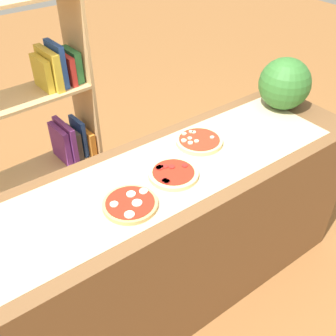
{
  "coord_description": "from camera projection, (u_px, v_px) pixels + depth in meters",
  "views": [
    {
      "loc": [
        -0.86,
        -1.16,
        2.06
      ],
      "look_at": [
        0.0,
        0.0,
        0.94
      ],
      "focal_mm": 42.37,
      "sensor_mm": 36.0,
      "label": 1
    }
  ],
  "objects": [
    {
      "name": "counter",
      "position": [
        168.0,
        239.0,
        2.12
      ],
      "size": [
        2.16,
        0.63,
        0.92
      ],
      "primitive_type": "cube",
      "color": "brown",
      "rests_on": "ground_plane"
    },
    {
      "name": "pizza_pepperoni_1",
      "position": [
        173.0,
        174.0,
        1.8
      ],
      "size": [
        0.23,
        0.23,
        0.03
      ],
      "color": "#E5C17F",
      "rests_on": "parchment_paper"
    },
    {
      "name": "pizza_mushroom_2",
      "position": [
        199.0,
        141.0,
        2.01
      ],
      "size": [
        0.24,
        0.24,
        0.03
      ],
      "color": "#E5C17F",
      "rests_on": "parchment_paper"
    },
    {
      "name": "watermelon",
      "position": [
        285.0,
        84.0,
        2.23
      ],
      "size": [
        0.29,
        0.29,
        0.29
      ],
      "primitive_type": "sphere",
      "color": "#2D6628",
      "rests_on": "counter"
    },
    {
      "name": "ground_plane",
      "position": [
        168.0,
        290.0,
        2.4
      ],
      "size": [
        12.0,
        12.0,
        0.0
      ],
      "primitive_type": "plane",
      "color": "brown"
    },
    {
      "name": "bookshelf",
      "position": [
        40.0,
        145.0,
        2.39
      ],
      "size": [
        0.95,
        0.34,
        1.55
      ],
      "color": "tan",
      "rests_on": "ground_plane"
    },
    {
      "name": "pizza_mozzarella_0",
      "position": [
        130.0,
        204.0,
        1.64
      ],
      "size": [
        0.23,
        0.23,
        0.03
      ],
      "color": "tan",
      "rests_on": "parchment_paper"
    },
    {
      "name": "parchment_paper",
      "position": [
        168.0,
        171.0,
        1.84
      ],
      "size": [
        1.78,
        0.49,
        0.0
      ],
      "primitive_type": "cube",
      "color": "tan",
      "rests_on": "counter"
    }
  ]
}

